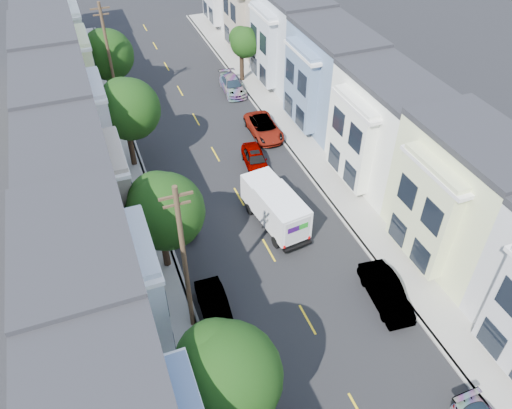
{
  "coord_description": "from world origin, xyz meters",
  "views": [
    {
      "loc": [
        -9.07,
        -15.48,
        23.84
      ],
      "look_at": [
        -0.04,
        8.3,
        2.2
      ],
      "focal_mm": 35.0,
      "sensor_mm": 36.0,
      "label": 1
    }
  ],
  "objects": [
    {
      "name": "utility_pole_far",
      "position": [
        -6.3,
        28.0,
        5.15
      ],
      "size": [
        1.6,
        0.26,
        10.0
      ],
      "color": "#42301E",
      "rests_on": "ground"
    },
    {
      "name": "parked_right_d",
      "position": [
        4.9,
        27.96,
        0.7
      ],
      "size": [
        2.31,
        4.82,
        1.41
      ],
      "primitive_type": "imported",
      "rotation": [
        0.0,
        0.0,
        -0.07
      ],
      "color": "black",
      "rests_on": "ground"
    },
    {
      "name": "tree_far_r",
      "position": [
        6.89,
        29.87,
        4.01
      ],
      "size": [
        3.02,
        3.02,
        5.57
      ],
      "color": "black",
      "rests_on": "ground"
    },
    {
      "name": "sidewalk_left",
      "position": [
        -7.35,
        15.0,
        0.07
      ],
      "size": [
        2.6,
        70.0,
        0.15
      ],
      "primitive_type": "cube",
      "color": "gray",
      "rests_on": "ground"
    },
    {
      "name": "road_slab",
      "position": [
        0.0,
        15.0,
        0.01
      ],
      "size": [
        12.0,
        70.0,
        0.02
      ],
      "primitive_type": "cube",
      "color": "black",
      "rests_on": "ground"
    },
    {
      "name": "tree_b",
      "position": [
        -6.3,
        -4.59,
        4.87
      ],
      "size": [
        4.7,
        4.7,
        7.24
      ],
      "color": "black",
      "rests_on": "ground"
    },
    {
      "name": "curb_left",
      "position": [
        -6.05,
        15.0,
        0.07
      ],
      "size": [
        0.3,
        70.0,
        0.15
      ],
      "primitive_type": "cube",
      "color": "gray",
      "rests_on": "ground"
    },
    {
      "name": "tree_e",
      "position": [
        -6.3,
        30.57,
        4.52
      ],
      "size": [
        4.7,
        4.7,
        6.88
      ],
      "color": "black",
      "rests_on": "ground"
    },
    {
      "name": "tree_c",
      "position": [
        -6.3,
        7.08,
        4.48
      ],
      "size": [
        4.7,
        4.7,
        6.85
      ],
      "color": "black",
      "rests_on": "ground"
    },
    {
      "name": "curb_right",
      "position": [
        6.05,
        15.0,
        0.07
      ],
      "size": [
        0.3,
        70.0,
        0.15
      ],
      "primitive_type": "cube",
      "color": "gray",
      "rests_on": "ground"
    },
    {
      "name": "lead_sedan",
      "position": [
        2.51,
        15.18,
        0.72
      ],
      "size": [
        2.24,
        4.62,
        1.44
      ],
      "primitive_type": "imported",
      "rotation": [
        0.0,
        0.0,
        -0.12
      ],
      "color": "black",
      "rests_on": "ground"
    },
    {
      "name": "sidewalk_right",
      "position": [
        7.35,
        15.0,
        0.07
      ],
      "size": [
        2.6,
        70.0,
        0.15
      ],
      "primitive_type": "cube",
      "color": "gray",
      "rests_on": "ground"
    },
    {
      "name": "tree_d",
      "position": [
        -6.3,
        18.88,
        5.02
      ],
      "size": [
        4.7,
        4.7,
        7.39
      ],
      "color": "black",
      "rests_on": "ground"
    },
    {
      "name": "centerline",
      "position": [
        0.0,
        15.0,
        0.0
      ],
      "size": [
        0.12,
        70.0,
        0.01
      ],
      "primitive_type": "cube",
      "color": "gold",
      "rests_on": "ground"
    },
    {
      "name": "ground",
      "position": [
        0.0,
        0.0,
        0.0
      ],
      "size": [
        160.0,
        160.0,
        0.0
      ],
      "primitive_type": "plane",
      "color": "black",
      "rests_on": "ground"
    },
    {
      "name": "parked_right_c",
      "position": [
        4.9,
        19.38,
        0.71
      ],
      "size": [
        2.53,
        5.21,
        1.43
      ],
      "primitive_type": "imported",
      "rotation": [
        0.0,
        0.0,
        -0.03
      ],
      "color": "black",
      "rests_on": "ground"
    },
    {
      "name": "townhouse_row_left",
      "position": [
        -11.15,
        15.0,
        0.0
      ],
      "size": [
        5.0,
        70.0,
        8.5
      ],
      "primitive_type": "cube",
      "color": "white",
      "rests_on": "ground"
    },
    {
      "name": "parked_left_d",
      "position": [
        -4.9,
        10.73,
        0.64
      ],
      "size": [
        2.57,
        4.78,
        1.27
      ],
      "primitive_type": "imported",
      "rotation": [
        0.0,
        0.0,
        -0.1
      ],
      "color": "maroon",
      "rests_on": "ground"
    },
    {
      "name": "fedex_truck",
      "position": [
        1.36,
        8.28,
        1.6
      ],
      "size": [
        2.31,
        5.99,
        2.87
      ],
      "rotation": [
        0.0,
        0.0,
        0.12
      ],
      "color": "white",
      "rests_on": "ground"
    },
    {
      "name": "parked_right_b",
      "position": [
        4.9,
        -0.35,
        0.76
      ],
      "size": [
        2.06,
        4.72,
        1.53
      ],
      "primitive_type": "imported",
      "rotation": [
        0.0,
        0.0,
        -0.1
      ],
      "color": "white",
      "rests_on": "ground"
    },
    {
      "name": "parked_left_c",
      "position": [
        -4.9,
        2.12,
        0.71
      ],
      "size": [
        1.67,
        4.33,
        1.42
      ],
      "primitive_type": "imported",
      "rotation": [
        0.0,
        0.0,
        -0.04
      ],
      "color": "#A9A9A9",
      "rests_on": "ground"
    },
    {
      "name": "townhouse_row_right",
      "position": [
        11.15,
        15.0,
        0.0
      ],
      "size": [
        5.0,
        70.0,
        8.5
      ],
      "primitive_type": "cube",
      "color": "white",
      "rests_on": "ground"
    },
    {
      "name": "utility_pole_near",
      "position": [
        -6.3,
        2.0,
        5.15
      ],
      "size": [
        1.6,
        0.26,
        10.0
      ],
      "color": "#42301E",
      "rests_on": "ground"
    }
  ]
}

